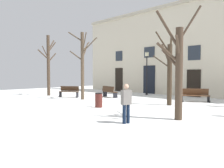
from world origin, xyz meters
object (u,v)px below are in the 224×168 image
Objects in this scene: tree_right_of_center at (49,64)px; tree_foreground at (169,71)px; tree_near_facade at (82,63)px; bench_back_to_back_left at (69,91)px; bench_near_center_tree at (195,95)px; streetlamp at (147,69)px; bench_by_litter_bin at (109,92)px; litter_bin at (99,100)px; tree_center at (178,67)px; person_near_bench at (126,102)px.

tree_foreground is at bearing 11.01° from tree_right_of_center.
tree_near_facade is 3.21× the size of bench_back_to_back_left.
streetlamp is at bearing 125.47° from bench_near_center_tree.
bench_by_litter_bin is (-5.97, 0.66, -1.69)m from tree_foreground.
litter_bin is (8.50, -1.56, -2.47)m from tree_right_of_center.
tree_center is 1.20× the size of streetlamp.
tree_right_of_center reaches higher than bench_back_to_back_left.
tree_right_of_center is at bearing -131.23° from streetlamp.
bench_near_center_tree is (0.47, 2.71, -1.69)m from tree_foreground.
bench_back_to_back_left is 1.06× the size of person_near_bench.
streetlamp is 4.81× the size of litter_bin.
person_near_bench is at bearing -118.58° from bench_near_center_tree.
bench_back_to_back_left is at bearing 161.49° from litter_bin.
bench_by_litter_bin is 9.80m from person_near_bench.
bench_back_to_back_left is (-3.36, -6.35, -1.97)m from streetlamp.
tree_right_of_center is 8.99m from litter_bin.
tree_near_facade is 3.14× the size of bench_by_litter_bin.
tree_near_facade is 4.93m from litter_bin.
litter_bin is at bearing 77.82° from person_near_bench.
bench_near_center_tree is 9.89m from bench_back_to_back_left.
bench_by_litter_bin is at bearing 153.14° from tree_center.
tree_right_of_center reaches higher than person_near_bench.
tree_center is at bearing 162.94° from bench_by_litter_bin.
tree_near_facade is 2.90× the size of bench_near_center_tree.
bench_near_center_tree is 6.75m from bench_by_litter_bin.
litter_bin is at bearing -25.15° from tree_near_facade.
tree_foreground is at bearing 29.69° from person_near_bench.
tree_center is 11.21m from bench_back_to_back_left.
tree_right_of_center is (-13.48, 1.51, 0.66)m from tree_center.
tree_right_of_center is (-4.60, -0.27, 0.07)m from tree_near_facade.
tree_near_facade is 4.61m from tree_right_of_center.
person_near_bench is at bearing -58.08° from streetlamp.
bench_back_to_back_left is at bearing 9.30° from tree_right_of_center.
tree_near_facade is at bearing 3.37° from tree_right_of_center.
tree_near_facade is 8.93m from person_near_bench.
tree_near_facade reaches higher than streetlamp.
person_near_bench is (12.40, -3.61, -2.04)m from tree_right_of_center.
bench_near_center_tree is (5.49, -1.93, -1.98)m from streetlamp.
tree_near_facade is at bearing -34.86° from bench_back_to_back_left.
streetlamp is 4.55m from bench_by_litter_bin.
bench_by_litter_bin is at bearing 162.53° from bench_near_center_tree.
tree_center is 4.43m from tree_foreground.
tree_right_of_center is at bearing 39.00° from bench_by_litter_bin.
bench_by_litter_bin is (-0.94, -3.98, -1.99)m from streetlamp.
tree_foreground is 8.71m from bench_back_to_back_left.
tree_near_facade is 6.64m from streetlamp.
bench_back_to_back_left is (-10.90, 1.93, -1.75)m from tree_center.
litter_bin is (-2.45, -3.69, -1.74)m from tree_foreground.
tree_foreground is 3.23m from bench_near_center_tree.
bench_near_center_tree is at bearing 107.93° from tree_center.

